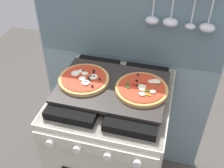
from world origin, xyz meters
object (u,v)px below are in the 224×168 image
(stove, at_px, (112,145))
(pizza_right, at_px, (142,89))
(pizza_left, at_px, (84,79))
(baking_tray, at_px, (112,87))

(stove, height_order, pizza_right, pizza_right)
(stove, bearing_deg, pizza_left, 177.97)
(baking_tray, xyz_separation_m, pizza_left, (-0.15, 0.00, 0.02))
(baking_tray, height_order, pizza_left, pizza_left)
(baking_tray, bearing_deg, pizza_left, 178.61)
(stove, relative_size, baking_tray, 1.67)
(pizza_left, height_order, pizza_right, same)
(baking_tray, relative_size, pizza_right, 2.10)
(baking_tray, distance_m, pizza_right, 0.15)
(pizza_left, bearing_deg, pizza_right, -0.68)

